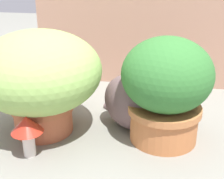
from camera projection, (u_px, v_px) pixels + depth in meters
ground_plane at (93, 135)px, 1.19m from camera, size 6.00×6.00×0.00m
cardboard_backdrop at (140, 0)px, 1.54m from camera, size 1.12×0.03×0.90m
grass_planter at (40, 75)px, 1.14m from camera, size 0.47×0.47×0.40m
leafy_planter at (166, 87)px, 1.09m from camera, size 0.32×0.32×0.39m
cat at (134, 101)px, 1.19m from camera, size 0.32×0.33×0.32m
mushroom_ornament_red at (27, 128)px, 1.02m from camera, size 0.11×0.11×0.15m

